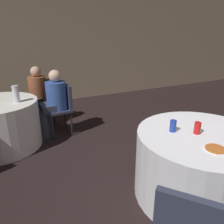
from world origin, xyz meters
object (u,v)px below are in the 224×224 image
(bottle_far, at_px, (16,94))
(person_floral_shirt, at_px, (36,98))
(pizza_plate_near, at_px, (215,149))
(soda_can_blue, at_px, (173,126))
(table_near, at_px, (198,165))
(soda_can_red, at_px, (197,128))
(chair_far_east, at_px, (63,104))
(table_far, at_px, (0,125))
(person_blue_shirt, at_px, (53,103))
(chair_far_northeast, at_px, (42,97))

(bottle_far, bearing_deg, person_floral_shirt, 63.98)
(pizza_plate_near, xyz_separation_m, soda_can_blue, (-0.08, 0.46, 0.05))
(table_near, distance_m, bottle_far, 2.59)
(soda_can_red, distance_m, soda_can_blue, 0.24)
(table_near, xyz_separation_m, pizza_plate_near, (-0.15, -0.27, 0.37))
(chair_far_east, relative_size, pizza_plate_near, 4.34)
(pizza_plate_near, bearing_deg, soda_can_red, 71.74)
(soda_can_red, relative_size, soda_can_blue, 1.00)
(soda_can_red, distance_m, bottle_far, 2.49)
(pizza_plate_near, bearing_deg, soda_can_blue, 100.14)
(table_far, xyz_separation_m, pizza_plate_near, (1.74, -2.39, 0.37))
(chair_far_east, xyz_separation_m, person_blue_shirt, (-0.16, -0.01, 0.04))
(table_near, relative_size, soda_can_red, 10.90)
(soda_can_blue, distance_m, bottle_far, 2.25)
(chair_far_east, relative_size, bottle_far, 3.54)
(chair_far_east, relative_size, soda_can_blue, 7.14)
(person_blue_shirt, xyz_separation_m, pizza_plate_near, (0.91, -2.44, 0.16))
(person_floral_shirt, xyz_separation_m, soda_can_blue, (1.04, -2.47, 0.23))
(soda_can_blue, bearing_deg, soda_can_red, -38.54)
(table_near, bearing_deg, table_far, 131.87)
(soda_can_blue, relative_size, bottle_far, 0.50)
(person_floral_shirt, relative_size, soda_can_blue, 9.25)
(table_far, distance_m, bottle_far, 0.58)
(person_floral_shirt, xyz_separation_m, pizza_plate_near, (1.12, -2.94, 0.17))
(chair_far_east, relative_size, person_floral_shirt, 0.77)
(person_blue_shirt, relative_size, soda_can_blue, 9.27)
(table_far, distance_m, soda_can_red, 2.81)
(soda_can_blue, bearing_deg, pizza_plate_near, -79.86)
(table_far, distance_m, chair_far_northeast, 1.01)
(chair_far_east, distance_m, chair_far_northeast, 0.64)
(soda_can_red, bearing_deg, person_floral_shirt, 115.06)
(bottle_far, bearing_deg, chair_far_east, 16.12)
(person_floral_shirt, bearing_deg, soda_can_red, 163.89)
(chair_far_northeast, xyz_separation_m, pizza_plate_near, (1.00, -3.05, 0.21))
(table_near, height_order, table_far, same)
(chair_far_east, bearing_deg, soda_can_blue, -164.80)
(table_near, xyz_separation_m, soda_can_blue, (-0.24, 0.19, 0.43))
(person_blue_shirt, bearing_deg, chair_far_east, -90.00)
(table_far, relative_size, soda_can_blue, 9.60)
(person_floral_shirt, bearing_deg, table_far, 90.00)
(table_far, bearing_deg, person_blue_shirt, 3.43)
(person_floral_shirt, height_order, person_blue_shirt, person_blue_shirt)
(person_blue_shirt, relative_size, bottle_far, 4.60)
(table_far, distance_m, pizza_plate_near, 2.98)
(table_near, height_order, soda_can_blue, soda_can_blue)
(chair_far_east, height_order, chair_far_northeast, same)
(pizza_plate_near, bearing_deg, table_far, 126.12)
(chair_far_east, height_order, person_floral_shirt, person_floral_shirt)
(person_floral_shirt, xyz_separation_m, soda_can_red, (1.23, -2.62, 0.23))
(chair_far_east, relative_size, person_blue_shirt, 0.77)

